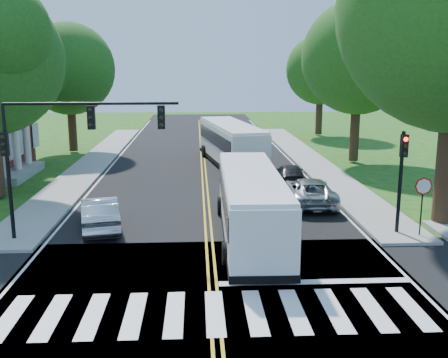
{
  "coord_description": "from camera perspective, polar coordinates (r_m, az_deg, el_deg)",
  "views": [
    {
      "loc": [
        -0.49,
        -14.93,
        7.2
      ],
      "look_at": [
        0.69,
        7.36,
        2.4
      ],
      "focal_mm": 42.0,
      "sensor_mm": 36.0,
      "label": 1
    }
  ],
  "objects": [
    {
      "name": "ground",
      "position": [
        16.58,
        -1.06,
        -13.6
      ],
      "size": [
        140.0,
        140.0,
        0.0
      ],
      "primitive_type": "plane",
      "color": "#1B4C13",
      "rests_on": "ground"
    },
    {
      "name": "road",
      "position": [
        33.71,
        -2.13,
        -0.19
      ],
      "size": [
        14.0,
        96.0,
        0.01
      ],
      "primitive_type": "cube",
      "color": "black",
      "rests_on": "ground"
    },
    {
      "name": "cross_road",
      "position": [
        16.58,
        -1.07,
        -13.58
      ],
      "size": [
        60.0,
        12.0,
        0.01
      ],
      "primitive_type": "cube",
      "color": "black",
      "rests_on": "ground"
    },
    {
      "name": "center_line",
      "position": [
        37.63,
        -2.23,
        1.12
      ],
      "size": [
        0.36,
        70.0,
        0.01
      ],
      "primitive_type": "cube",
      "color": "gold",
      "rests_on": "road"
    },
    {
      "name": "edge_line_w",
      "position": [
        38.15,
        -12.5,
        0.99
      ],
      "size": [
        0.12,
        70.0,
        0.01
      ],
      "primitive_type": "cube",
      "color": "silver",
      "rests_on": "road"
    },
    {
      "name": "edge_line_e",
      "position": [
        38.32,
        7.99,
        1.21
      ],
      "size": [
        0.12,
        70.0,
        0.01
      ],
      "primitive_type": "cube",
      "color": "silver",
      "rests_on": "road"
    },
    {
      "name": "crosswalk",
      "position": [
        16.13,
        -1.0,
        -14.32
      ],
      "size": [
        12.6,
        3.0,
        0.01
      ],
      "primitive_type": "cube",
      "color": "silver",
      "rests_on": "road"
    },
    {
      "name": "stop_bar",
      "position": [
        18.46,
        9.88,
        -10.96
      ],
      "size": [
        6.6,
        0.4,
        0.01
      ],
      "primitive_type": "cube",
      "color": "silver",
      "rests_on": "road"
    },
    {
      "name": "sidewalk_nw",
      "position": [
        41.31,
        -13.89,
        1.85
      ],
      "size": [
        2.6,
        40.0,
        0.15
      ],
      "primitive_type": "cube",
      "color": "gray",
      "rests_on": "ground"
    },
    {
      "name": "sidewalk_ne",
      "position": [
        41.5,
        9.25,
        2.09
      ],
      "size": [
        2.6,
        40.0,
        0.15
      ],
      "primitive_type": "cube",
      "color": "gray",
      "rests_on": "ground"
    },
    {
      "name": "tree_west_far",
      "position": [
        46.14,
        -16.54,
        11.4
      ],
      "size": [
        7.6,
        7.6,
        10.67
      ],
      "color": "#341F15",
      "rests_on": "ground"
    },
    {
      "name": "tree_east_mid",
      "position": [
        40.74,
        14.44,
        12.69
      ],
      "size": [
        8.4,
        8.4,
        11.93
      ],
      "color": "#341F15",
      "rests_on": "ground"
    },
    {
      "name": "tree_east_far",
      "position": [
        56.45,
        10.48,
        11.6
      ],
      "size": [
        7.2,
        7.2,
        10.34
      ],
      "color": "#341F15",
      "rests_on": "ground"
    },
    {
      "name": "signal_nw",
      "position": [
        22.2,
        -17.04,
        4.3
      ],
      "size": [
        7.15,
        0.46,
        5.66
      ],
      "color": "black",
      "rests_on": "ground"
    },
    {
      "name": "signal_ne",
      "position": [
        23.46,
        18.77,
        1.08
      ],
      "size": [
        0.3,
        0.46,
        4.4
      ],
      "color": "black",
      "rests_on": "ground"
    },
    {
      "name": "stop_sign",
      "position": [
        23.54,
        20.84,
        -1.36
      ],
      "size": [
        0.76,
        0.08,
        2.53
      ],
      "color": "black",
      "rests_on": "ground"
    },
    {
      "name": "bus_lead",
      "position": [
        22.38,
        2.94,
        -2.62
      ],
      "size": [
        2.8,
        11.0,
        2.83
      ],
      "rotation": [
        0.0,
        0.0,
        3.12
      ],
      "color": "silver",
      "rests_on": "road"
    },
    {
      "name": "bus_follow",
      "position": [
        38.88,
        0.74,
        3.92
      ],
      "size": [
        4.51,
        12.2,
        3.09
      ],
      "rotation": [
        0.0,
        0.0,
        3.31
      ],
      "color": "silver",
      "rests_on": "road"
    },
    {
      "name": "hatchback",
      "position": [
        24.15,
        -13.38,
        -3.67
      ],
      "size": [
        2.52,
        4.77,
        1.49
      ],
      "primitive_type": "imported",
      "rotation": [
        0.0,
        0.0,
        3.36
      ],
      "color": "silver",
      "rests_on": "road"
    },
    {
      "name": "suv",
      "position": [
        28.09,
        9.27,
        -1.34
      ],
      "size": [
        2.66,
        5.3,
        1.44
      ],
      "primitive_type": "imported",
      "rotation": [
        0.0,
        0.0,
        3.09
      ],
      "color": "#AAABB1",
      "rests_on": "road"
    },
    {
      "name": "dark_sedan",
      "position": [
        32.82,
        7.19,
        0.49
      ],
      "size": [
        2.02,
        4.37,
        1.24
      ],
      "primitive_type": "imported",
      "rotation": [
        0.0,
        0.0,
        3.07
      ],
      "color": "black",
      "rests_on": "road"
    }
  ]
}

